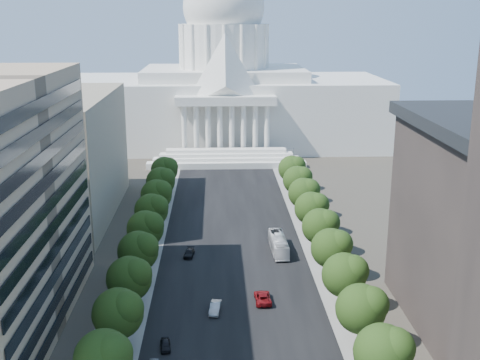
{
  "coord_description": "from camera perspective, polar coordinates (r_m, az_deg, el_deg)",
  "views": [
    {
      "loc": [
        -3.27,
        -44.38,
        48.57
      ],
      "look_at": [
        1.52,
        74.56,
        15.62
      ],
      "focal_mm": 45.0,
      "sensor_mm": 36.0,
      "label": 1
    }
  ],
  "objects": [
    {
      "name": "tree_l_e",
      "position": [
        113.29,
        -9.5,
        -6.57
      ],
      "size": [
        7.79,
        7.6,
        9.97
      ],
      "color": "#33261C",
      "rests_on": "ground"
    },
    {
      "name": "tree_l_i",
      "position": [
        158.56,
        -7.43,
        -0.06
      ],
      "size": [
        7.79,
        7.6,
        9.97
      ],
      "color": "#33261C",
      "rests_on": "ground"
    },
    {
      "name": "tree_l_c",
      "position": [
        91.71,
        -11.33,
        -12.19
      ],
      "size": [
        7.79,
        7.6,
        9.97
      ],
      "color": "#33261C",
      "rests_on": "ground"
    },
    {
      "name": "sidewalk_left",
      "position": [
        143.75,
        -8.48,
        -4.45
      ],
      "size": [
        8.0,
        260.0,
        0.02
      ],
      "primitive_type": "cube",
      "color": "gray",
      "rests_on": "ground"
    },
    {
      "name": "streetlight_d",
      "position": [
        138.22,
        7.47,
        -2.68
      ],
      "size": [
        2.61,
        0.44,
        9.0
      ],
      "color": "gray",
      "rests_on": "ground"
    },
    {
      "name": "tree_r_f",
      "position": [
        125.46,
        7.77,
        -4.29
      ],
      "size": [
        7.79,
        7.6,
        9.97
      ],
      "color": "#33261C",
      "rests_on": "ground"
    },
    {
      "name": "tree_l_b",
      "position": [
        81.42,
        -12.64,
        -16.09
      ],
      "size": [
        7.79,
        7.6,
        9.97
      ],
      "color": "#33261C",
      "rests_on": "ground"
    },
    {
      "name": "tree_l_f",
      "position": [
        124.42,
        -8.84,
        -4.5
      ],
      "size": [
        7.79,
        7.6,
        9.97
      ],
      "color": "#33261C",
      "rests_on": "ground"
    },
    {
      "name": "road_asphalt",
      "position": [
        142.93,
        -0.86,
        -4.39
      ],
      "size": [
        30.0,
        260.0,
        0.01
      ],
      "primitive_type": "cube",
      "color": "black",
      "rests_on": "ground"
    },
    {
      "name": "car_red",
      "position": [
        106.88,
        2.17,
        -11.07
      ],
      "size": [
        2.91,
        5.99,
        1.64
      ],
      "primitive_type": "imported",
      "rotation": [
        0.0,
        0.0,
        3.17
      ],
      "color": "maroon",
      "rests_on": "ground"
    },
    {
      "name": "tree_l_d",
      "position": [
        102.37,
        -10.31,
        -9.09
      ],
      "size": [
        7.79,
        7.6,
        9.97
      ],
      "color": "#33261C",
      "rests_on": "ground"
    },
    {
      "name": "tree_r_h",
      "position": [
        147.96,
        6.19,
        -1.16
      ],
      "size": [
        7.79,
        7.6,
        9.97
      ],
      "color": "#33261C",
      "rests_on": "ground"
    },
    {
      "name": "tree_r_j",
      "position": [
        170.87,
        5.03,
        1.14
      ],
      "size": [
        7.79,
        7.6,
        9.97
      ],
      "color": "#33261C",
      "rests_on": "ground"
    },
    {
      "name": "office_block_left_far",
      "position": [
        154.83,
        -19.05,
        2.09
      ],
      "size": [
        38.0,
        52.0,
        30.0
      ],
      "primitive_type": "cube",
      "color": "gray",
      "rests_on": "ground"
    },
    {
      "name": "car_dark_a",
      "position": [
        94.15,
        -7.09,
        -15.26
      ],
      "size": [
        1.9,
        3.88,
        1.27
      ],
      "primitive_type": "imported",
      "rotation": [
        0.0,
        0.0,
        0.11
      ],
      "color": "black",
      "rests_on": "ground"
    },
    {
      "name": "tree_r_g",
      "position": [
        136.65,
        6.91,
        -2.59
      ],
      "size": [
        7.79,
        7.6,
        9.97
      ],
      "color": "#33261C",
      "rests_on": "ground"
    },
    {
      "name": "tree_r_d",
      "position": [
        103.63,
        10.05,
        -8.76
      ],
      "size": [
        7.79,
        7.6,
        9.97
      ],
      "color": "#33261C",
      "rests_on": "ground"
    },
    {
      "name": "streetlight_f",
      "position": [
        185.85,
        4.92,
        2.12
      ],
      "size": [
        2.61,
        0.44,
        9.0
      ],
      "color": "gray",
      "rests_on": "ground"
    },
    {
      "name": "tree_l_j",
      "position": [
        170.11,
        -7.09,
        1.02
      ],
      "size": [
        7.79,
        7.6,
        9.97
      ],
      "color": "#33261C",
      "rests_on": "ground"
    },
    {
      "name": "city_bus",
      "position": [
        127.7,
        3.67,
        -6.07
      ],
      "size": [
        3.33,
        12.64,
        3.5
      ],
      "primitive_type": "imported",
      "rotation": [
        0.0,
        0.0,
        0.03
      ],
      "color": "silver",
      "rests_on": "ground"
    },
    {
      "name": "tree_r_b",
      "position": [
        83.01,
        13.63,
        -15.5
      ],
      "size": [
        7.79,
        7.6,
        9.97
      ],
      "color": "#33261C",
      "rests_on": "ground"
    },
    {
      "name": "streetlight_e",
      "position": [
        161.86,
        6.01,
        0.07
      ],
      "size": [
        2.61,
        0.44,
        9.0
      ],
      "color": "gray",
      "rests_on": "ground"
    },
    {
      "name": "car_silver",
      "position": [
        103.57,
        -2.37,
        -12.01
      ],
      "size": [
        2.28,
        4.98,
        1.58
      ],
      "primitive_type": "imported",
      "rotation": [
        0.0,
        0.0,
        -0.13
      ],
      "color": "#ABADB3",
      "rests_on": "ground"
    },
    {
      "name": "capitol",
      "position": [
        231.07,
        -1.5,
        8.37
      ],
      "size": [
        120.0,
        56.0,
        73.0
      ],
      "color": "white",
      "rests_on": "ground"
    },
    {
      "name": "tree_r_e",
      "position": [
        114.44,
        8.8,
        -6.31
      ],
      "size": [
        7.79,
        7.6,
        9.97
      ],
      "color": "#33261C",
      "rests_on": "ground"
    },
    {
      "name": "tree_r_c",
      "position": [
        93.12,
        11.62,
        -11.76
      ],
      "size": [
        7.79,
        7.6,
        9.97
      ],
      "color": "#33261C",
      "rests_on": "ground"
    },
    {
      "name": "tree_l_h",
      "position": [
        147.08,
        -7.83,
        -1.31
      ],
      "size": [
        7.79,
        7.6,
        9.97
      ],
      "color": "#33261C",
      "rests_on": "ground"
    },
    {
      "name": "tree_l_g",
      "position": [
        135.69,
        -8.29,
        -2.78
      ],
      "size": [
        7.79,
        7.6,
        9.97
      ],
      "color": "#33261C",
      "rests_on": "ground"
    },
    {
      "name": "streetlight_b",
      "position": [
        93.09,
        12.68,
        -12.27
      ],
      "size": [
        2.61,
        0.44,
        9.0
      ],
      "color": "gray",
      "rests_on": "ground"
    },
    {
      "name": "car_dark_b",
      "position": [
        125.97,
        -4.84,
        -6.93
      ],
      "size": [
        2.39,
        4.8,
        1.34
      ],
      "primitive_type": "imported",
      "rotation": [
        0.0,
        0.0,
        -0.11
      ],
      "color": "black",
      "rests_on": "ground"
    },
    {
      "name": "streetlight_c",
      "position": [
        115.15,
        9.54,
        -6.54
      ],
      "size": [
        2.61,
        0.44,
        9.0
      ],
      "color": "gray",
      "rests_on": "ground"
    },
    {
      "name": "sidewalk_right",
      "position": [
        144.61,
        6.71,
        -4.26
      ],
      "size": [
        8.0,
        260.0,
        0.02
      ],
      "primitive_type": "cube",
      "color": "gray",
      "rests_on": "ground"
    },
    {
      "name": "tree_r_i",
      "position": [
        159.38,
        5.57,
        0.08
      ],
      "size": [
        7.79,
        7.6,
        9.97
      ],
      "color": "#33261C",
      "rests_on": "ground"
    }
  ]
}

